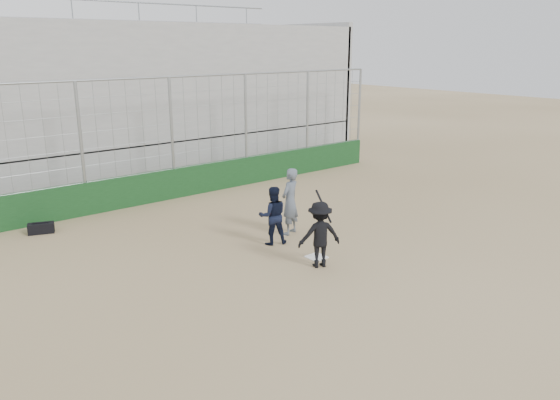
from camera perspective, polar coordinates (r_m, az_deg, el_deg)
ground at (r=13.41m, az=3.82°, el=-6.01°), size 90.00×90.00×0.00m
home_plate at (r=13.41m, az=3.82°, el=-5.96°), size 0.44×0.44×0.02m
backstop at (r=18.61m, az=-11.02°, el=3.11°), size 18.10×0.25×4.04m
bleachers at (r=22.75m, az=-17.39°, el=10.01°), size 20.25×6.70×6.98m
batter_at_plate at (r=12.65m, az=4.16°, el=-3.60°), size 1.16×0.94×1.74m
catcher_crouched at (r=14.07m, az=-0.76°, el=-2.62°), size 0.92×0.83×1.06m
umpire at (r=14.76m, az=1.05°, el=-0.50°), size 0.78×0.65×1.65m
equipment_bag at (r=16.37m, az=-23.69°, el=-2.71°), size 0.73×0.50×0.33m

